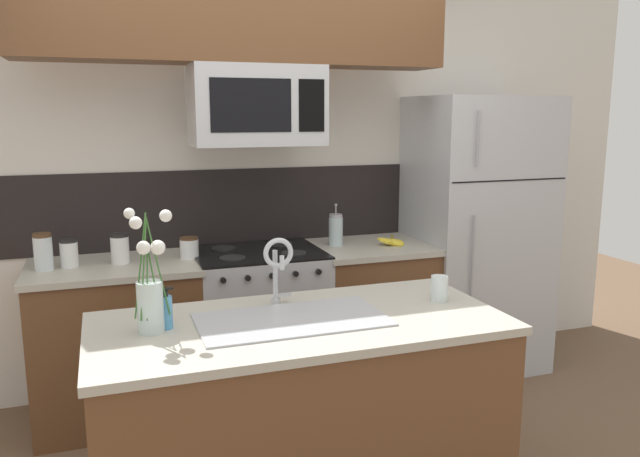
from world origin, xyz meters
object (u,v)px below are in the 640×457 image
Objects in this scene: stove_range at (259,324)px; flower_vase at (150,296)px; refrigerator at (475,234)px; storage_jar_tall at (43,252)px; storage_jar_medium at (69,253)px; storage_jar_short at (120,249)px; storage_jar_squat at (189,248)px; sink_faucet at (278,262)px; dish_soap_bottle at (166,312)px; spare_glass at (439,289)px; banana_bunch at (392,242)px; french_press at (336,230)px; microwave at (256,106)px.

flower_vase reaches higher than stove_range.
storage_jar_tall is (-2.70, -0.04, 0.09)m from refrigerator.
storage_jar_medium is 0.26m from storage_jar_short.
storage_jar_squat is 1.09m from sink_faucet.
spare_glass is (1.19, -0.03, -0.01)m from dish_soap_bottle.
storage_jar_medium is (-2.57, -0.01, 0.06)m from refrigerator.
dish_soap_bottle is at bearing -143.58° from banana_bunch.
refrigerator is 6.91× the size of french_press.
storage_jar_medium is at bearing 179.96° from storage_jar_squat.
banana_bunch is (0.86, -0.04, -0.85)m from microwave.
refrigerator is (1.52, 0.04, -0.86)m from microwave.
storage_jar_tall is at bearing -179.16° from refrigerator.
dish_soap_bottle is (-0.25, -1.18, 0.01)m from storage_jar_squat.
storage_jar_medium is 0.58× the size of french_press.
storage_jar_squat is 1.54m from spare_glass.
flower_vase is at bearing -163.62° from sink_faucet.
microwave is 1.32m from storage_jar_medium.
stove_range is 1.30m from storage_jar_tall.
microwave is 1.41m from storage_jar_tall.
storage_jar_tall is at bearing -167.89° from storage_jar_medium.
storage_jar_medium is at bearing 105.58° from flower_vase.
storage_jar_medium is at bearing 177.98° from banana_bunch.
refrigerator is 9.19× the size of storage_jar_tall.
storage_jar_short is (-2.31, -0.01, 0.07)m from refrigerator.
microwave reaches higher than storage_jar_short.
spare_glass is at bearing -42.72° from storage_jar_short.
banana_bunch is 1.95m from flower_vase.
microwave is 4.51× the size of dish_soap_bottle.
sink_faucet is at bearing -77.21° from storage_jar_squat.
french_press is at bearing 2.37° from storage_jar_short.
microwave is 3.71× the size of storage_jar_tall.
stove_range is 0.95m from storage_jar_short.
flower_vase is at bearing -104.24° from storage_jar_squat.
banana_bunch is 0.37m from french_press.
refrigerator is at bearing 0.75° from stove_range.
french_press is (0.52, 0.06, 0.55)m from stove_range.
stove_range is at bearing -0.40° from storage_jar_medium.
refrigerator is at bearing 6.87° from banana_bunch.
spare_glass is (1.32, -1.22, -0.03)m from storage_jar_short.
stove_range is 4.88× the size of banana_bunch.
flower_vase is at bearing -68.65° from storage_jar_tall.
dish_soap_bottle reaches higher than storage_jar_squat.
storage_jar_tall reaches higher than dish_soap_bottle.
french_press is 1.27m from spare_glass.
storage_jar_tall is at bearing -177.32° from french_press.
storage_jar_short is 1.37× the size of storage_jar_squat.
banana_bunch is at bearing 43.88° from sink_faucet.
storage_jar_short is 1.22m from flower_vase.
refrigerator is 2.01m from sink_faucet.
storage_jar_medium is at bearing 178.45° from microwave.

